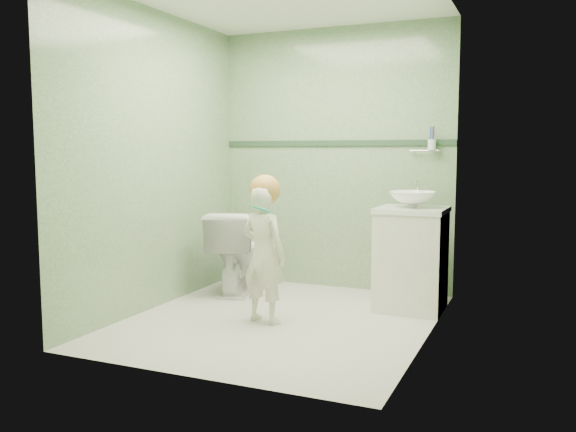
% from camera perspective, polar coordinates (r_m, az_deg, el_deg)
% --- Properties ---
extents(ground, '(2.50, 2.50, 0.00)m').
position_cam_1_polar(ground, '(4.60, -0.74, -9.89)').
color(ground, beige).
rests_on(ground, ground).
extents(room_shell, '(2.50, 2.54, 2.40)m').
position_cam_1_polar(room_shell, '(4.42, -0.77, 5.22)').
color(room_shell, gray).
rests_on(room_shell, ground).
extents(trim_stripe, '(2.20, 0.02, 0.05)m').
position_cam_1_polar(trim_stripe, '(5.58, 4.43, 6.94)').
color(trim_stripe, '#2B462F').
rests_on(trim_stripe, room_shell).
extents(vanity, '(0.52, 0.50, 0.80)m').
position_cam_1_polar(vanity, '(4.92, 11.63, -4.19)').
color(vanity, silver).
rests_on(vanity, ground).
extents(counter, '(0.54, 0.52, 0.04)m').
position_cam_1_polar(counter, '(4.86, 11.73, 0.57)').
color(counter, white).
rests_on(counter, vanity).
extents(basin, '(0.37, 0.37, 0.13)m').
position_cam_1_polar(basin, '(4.85, 11.75, 1.56)').
color(basin, white).
rests_on(basin, counter).
extents(faucet, '(0.03, 0.13, 0.18)m').
position_cam_1_polar(faucet, '(5.03, 12.19, 2.62)').
color(faucet, silver).
rests_on(faucet, counter).
extents(cup_holder, '(0.26, 0.07, 0.21)m').
position_cam_1_polar(cup_holder, '(5.30, 13.46, 6.64)').
color(cup_holder, silver).
rests_on(cup_holder, room_shell).
extents(toilet, '(0.59, 0.81, 0.75)m').
position_cam_1_polar(toilet, '(5.44, -4.99, -3.39)').
color(toilet, white).
rests_on(toilet, ground).
extents(toddler, '(0.42, 0.32, 1.02)m').
position_cam_1_polar(toddler, '(4.45, -2.33, -3.67)').
color(toddler, beige).
rests_on(toddler, ground).
extents(hair_cap, '(0.23, 0.23, 0.23)m').
position_cam_1_polar(hair_cap, '(4.42, -2.22, 2.49)').
color(hair_cap, '#C4893F').
rests_on(hair_cap, toddler).
extents(teal_toothbrush, '(0.11, 0.14, 0.08)m').
position_cam_1_polar(teal_toothbrush, '(4.26, -2.58, 0.72)').
color(teal_toothbrush, '#189C78').
rests_on(teal_toothbrush, toddler).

